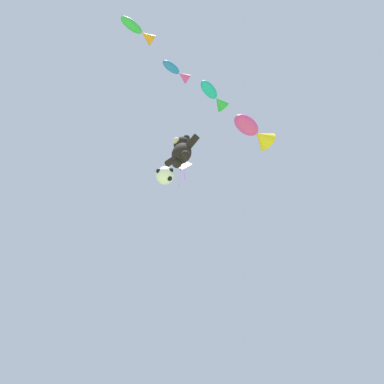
{
  "coord_description": "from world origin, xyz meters",
  "views": [
    {
      "loc": [
        4.73,
        0.81,
        0.93
      ],
      "look_at": [
        0.19,
        5.32,
        10.36
      ],
      "focal_mm": 28.0,
      "sensor_mm": 36.0,
      "label": 1
    }
  ],
  "objects": [
    {
      "name": "fish_kite_magenta",
      "position": [
        2.64,
        7.53,
        15.78
      ],
      "size": [
        1.28,
        2.45,
        1.11
      ],
      "color": "#E53F9E"
    },
    {
      "name": "fish_kite_cobalt",
      "position": [
        1.84,
        2.66,
        16.42
      ],
      "size": [
        0.68,
        1.52,
        0.5
      ],
      "color": "blue"
    },
    {
      "name": "soccer_ball_kite",
      "position": [
        -0.58,
        4.52,
        11.57
      ],
      "size": [
        0.84,
        0.84,
        0.77
      ],
      "color": "white"
    },
    {
      "name": "diamond_kite",
      "position": [
        -1.53,
        6.28,
        15.71
      ],
      "size": [
        0.81,
        0.77,
        2.72
      ],
      "color": "red"
    },
    {
      "name": "fish_kite_teal",
      "position": [
        2.37,
        4.74,
        16.04
      ],
      "size": [
        0.73,
        1.74,
        0.7
      ],
      "color": "#19ADB2"
    },
    {
      "name": "teddy_bear_kite",
      "position": [
        0.19,
        4.67,
        12.96
      ],
      "size": [
        2.05,
        0.9,
        2.08
      ],
      "color": "black"
    },
    {
      "name": "fish_kite_emerald",
      "position": [
        2.01,
        0.23,
        15.88
      ],
      "size": [
        0.73,
        1.66,
        0.52
      ],
      "color": "green"
    }
  ]
}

